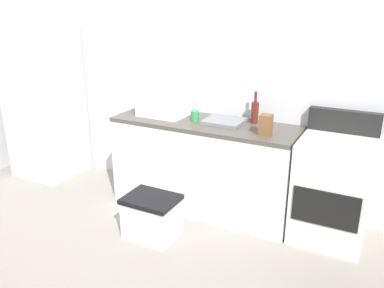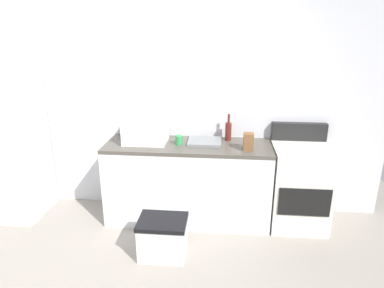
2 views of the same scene
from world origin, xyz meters
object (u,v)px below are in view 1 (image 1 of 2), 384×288
at_px(refrigerator, 45,102).
at_px(coffee_mug, 195,116).
at_px(microwave, 164,102).
at_px(storage_bin, 152,216).
at_px(stove_oven, 332,189).
at_px(knife_block, 266,125).
at_px(wine_bottle, 255,112).

height_order(refrigerator, coffee_mug, refrigerator).
xyz_separation_m(microwave, storage_bin, (0.30, -0.73, -0.84)).
height_order(stove_oven, coffee_mug, stove_oven).
bearing_deg(knife_block, coffee_mug, 171.49).
bearing_deg(microwave, refrigerator, -177.29).
distance_m(refrigerator, wine_bottle, 2.50).
bearing_deg(refrigerator, knife_block, -1.57).
bearing_deg(storage_bin, wine_bottle, 55.87).
xyz_separation_m(refrigerator, wine_bottle, (2.48, 0.23, 0.13)).
distance_m(refrigerator, coffee_mug, 1.96).
bearing_deg(coffee_mug, storage_bin, -96.04).
height_order(refrigerator, stove_oven, refrigerator).
bearing_deg(storage_bin, coffee_mug, 83.96).
height_order(refrigerator, storage_bin, refrigerator).
distance_m(coffee_mug, storage_bin, 1.03).
height_order(microwave, storage_bin, microwave).
distance_m(wine_bottle, knife_block, 0.37).
bearing_deg(microwave, knife_block, -7.66).
distance_m(stove_oven, knife_block, 0.79).
bearing_deg(refrigerator, coffee_mug, 1.05).
bearing_deg(coffee_mug, stove_oven, 0.84).
distance_m(stove_oven, storage_bin, 1.58).
xyz_separation_m(wine_bottle, storage_bin, (-0.60, -0.89, -0.82)).
xyz_separation_m(refrigerator, knife_block, (2.69, -0.07, 0.11)).
height_order(stove_oven, knife_block, stove_oven).
bearing_deg(storage_bin, microwave, 112.21).
height_order(microwave, knife_block, microwave).
relative_size(refrigerator, storage_bin, 3.82).
relative_size(refrigerator, stove_oven, 1.60).
bearing_deg(refrigerator, storage_bin, -19.22).
height_order(microwave, wine_bottle, wine_bottle).
bearing_deg(refrigerator, stove_oven, 0.97).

